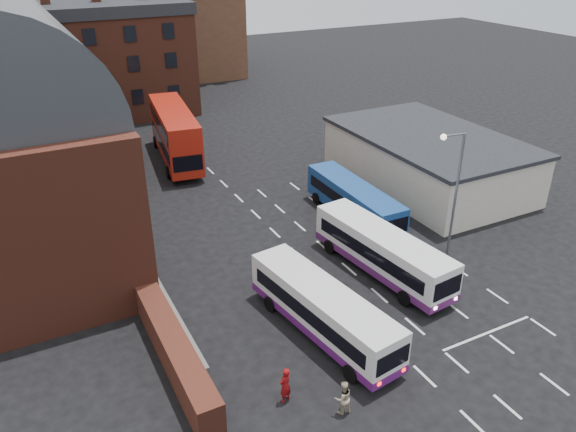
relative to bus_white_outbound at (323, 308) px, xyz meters
name	(u,v)px	position (x,y,z in m)	size (l,w,h in m)	color
ground	(375,329)	(2.66, -1.01, -1.60)	(180.00, 180.00, 0.00)	black
forecourt_wall	(175,353)	(-7.54, 0.99, -0.70)	(1.20, 10.00, 1.80)	#602B1E
cream_building	(428,159)	(17.66, 12.99, 0.55)	(10.40, 16.40, 4.25)	beige
brick_terrace	(87,68)	(-3.34, 44.99, 3.90)	(22.00, 10.00, 11.00)	brown
castle_keep	(147,30)	(8.66, 64.99, 4.40)	(22.00, 22.00, 12.00)	brown
bus_white_outbound	(323,308)	(0.00, 0.00, 0.00)	(3.63, 10.18, 2.72)	white
bus_white_inbound	(382,249)	(6.15, 3.37, 0.05)	(3.43, 10.44, 2.80)	white
bus_blue	(354,199)	(8.66, 10.23, -0.02)	(2.58, 9.85, 2.68)	navy
bus_red_double	(175,134)	(0.84, 27.49, 0.95)	(4.36, 12.30, 4.82)	#AF1E0F
street_lamp	(453,184)	(10.97, 3.15, 3.45)	(1.69, 0.47, 8.37)	slate
pedestrian_red	(285,385)	(-3.89, -3.32, -0.70)	(0.66, 0.43, 1.81)	maroon
pedestrian_beige	(343,398)	(-1.99, -5.08, -0.77)	(0.81, 0.63, 1.66)	tan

